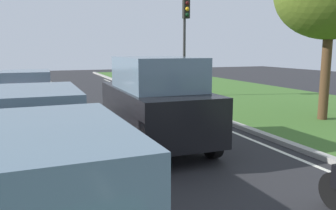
{
  "coord_description": "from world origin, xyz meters",
  "views": [
    {
      "loc": [
        -1.93,
        1.17,
        2.47
      ],
      "look_at": [
        0.93,
        8.49,
        1.2
      ],
      "focal_mm": 36.91,
      "sensor_mm": 36.0,
      "label": 1
    }
  ],
  "objects_px": {
    "car_suv_ahead": "(155,101)",
    "car_hatchback_far": "(27,97)",
    "car_sedan_left_lane": "(29,146)",
    "traffic_light_near_right": "(185,30)"
  },
  "relations": [
    {
      "from": "car_hatchback_far",
      "to": "traffic_light_near_right",
      "type": "relative_size",
      "value": 0.74
    },
    {
      "from": "car_suv_ahead",
      "to": "car_sedan_left_lane",
      "type": "bearing_deg",
      "value": -140.5
    },
    {
      "from": "car_sedan_left_lane",
      "to": "car_hatchback_far",
      "type": "xyz_separation_m",
      "value": [
        -0.1,
        6.5,
        -0.04
      ]
    },
    {
      "from": "car_sedan_left_lane",
      "to": "traffic_light_near_right",
      "type": "height_order",
      "value": "traffic_light_near_right"
    },
    {
      "from": "car_hatchback_far",
      "to": "car_sedan_left_lane",
      "type": "bearing_deg",
      "value": -88.27
    },
    {
      "from": "car_suv_ahead",
      "to": "car_hatchback_far",
      "type": "distance_m",
      "value": 5.14
    },
    {
      "from": "car_sedan_left_lane",
      "to": "car_hatchback_far",
      "type": "bearing_deg",
      "value": 90.62
    },
    {
      "from": "car_suv_ahead",
      "to": "car_hatchback_far",
      "type": "bearing_deg",
      "value": 127.97
    },
    {
      "from": "traffic_light_near_right",
      "to": "car_sedan_left_lane",
      "type": "bearing_deg",
      "value": -125.47
    },
    {
      "from": "car_sedan_left_lane",
      "to": "traffic_light_near_right",
      "type": "bearing_deg",
      "value": 54.26
    }
  ]
}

